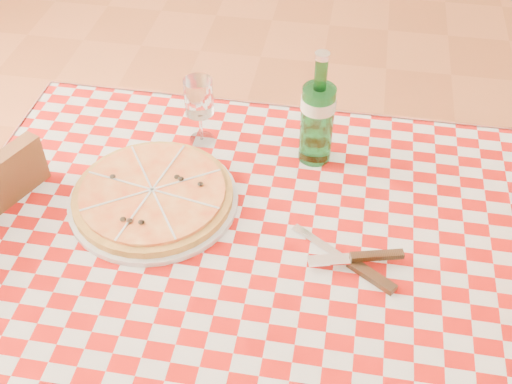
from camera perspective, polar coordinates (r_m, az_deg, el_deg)
dining_table at (r=1.40m, az=0.39°, el=-6.46°), size 1.20×0.80×0.75m
tablecloth at (r=1.33m, az=0.40°, el=-3.85°), size 1.30×0.90×0.01m
pizza_plate at (r=1.39m, az=-9.15°, el=-0.22°), size 0.43×0.43×0.05m
water_bottle at (r=1.42m, az=5.54°, el=7.40°), size 0.10×0.10×0.28m
wine_glass at (r=1.51m, az=-5.02°, el=7.15°), size 0.07×0.07×0.17m
cutlery at (r=1.28m, az=8.36°, el=-5.93°), size 0.29×0.25×0.03m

